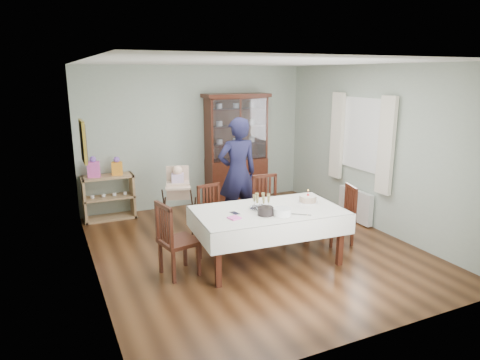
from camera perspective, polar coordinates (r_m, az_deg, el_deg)
floor at (r=6.53m, az=1.78°, el=-8.99°), size 5.00×5.00×0.00m
room_shell at (r=6.54m, az=-0.21°, el=6.58°), size 5.00×5.00×5.00m
dining_table at (r=5.94m, az=3.76°, el=-7.41°), size 2.08×1.29×0.76m
china_cabinet at (r=8.49m, az=-0.49°, el=4.34°), size 1.30×0.48×2.18m
sideboard at (r=8.00m, az=-17.09°, el=-2.22°), size 0.90×0.38×0.80m
picture_frame at (r=6.25m, az=-20.21°, el=4.85°), size 0.04×0.48×0.58m
window at (r=7.58m, az=16.07°, el=5.88°), size 0.04×1.02×1.22m
curtain_left at (r=7.10m, az=18.91°, el=4.34°), size 0.07×0.30×1.55m
curtain_right at (r=8.03m, az=12.81°, el=5.79°), size 0.07×0.30×1.55m
radiator at (r=7.80m, az=15.12°, el=-3.25°), size 0.10×0.80×0.55m
chair_far_left at (r=6.60m, az=-3.44°, el=-6.23°), size 0.46×0.46×0.90m
chair_far_right at (r=6.91m, az=3.84°, el=-5.13°), size 0.47×0.47×0.97m
chair_end_left at (r=5.66m, az=-8.26°, el=-9.67°), size 0.52×0.52×0.99m
chair_end_right at (r=6.80m, az=13.06°, el=-5.99°), size 0.49×0.49×0.90m
woman at (r=7.13m, az=-0.33°, el=0.91°), size 0.70×0.48×1.87m
high_chair at (r=7.11m, az=-8.17°, el=-3.44°), size 0.62×0.62×1.12m
champagne_tray at (r=5.83m, az=2.90°, el=-3.30°), size 0.33×0.33×0.20m
birthday_cake at (r=6.17m, az=9.04°, el=-2.54°), size 0.28×0.28×0.19m
plate_stack_dark at (r=5.59m, az=3.44°, el=-4.18°), size 0.28×0.28×0.10m
plate_stack_white at (r=5.58m, az=5.62°, el=-4.25°), size 0.28×0.28×0.10m
napkin_stack at (r=5.45m, az=-0.77°, el=-5.07°), size 0.17×0.17×0.02m
cutlery at (r=5.63m, az=-1.00°, el=-4.49°), size 0.12×0.16×0.01m
cake_knife at (r=5.64m, az=7.99°, el=-4.57°), size 0.25×0.21×0.01m
gift_bag_pink at (r=7.82m, az=-18.94°, el=1.54°), size 0.22×0.17×0.37m
gift_bag_orange at (r=7.87m, az=-16.08°, el=1.70°), size 0.20×0.17×0.33m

